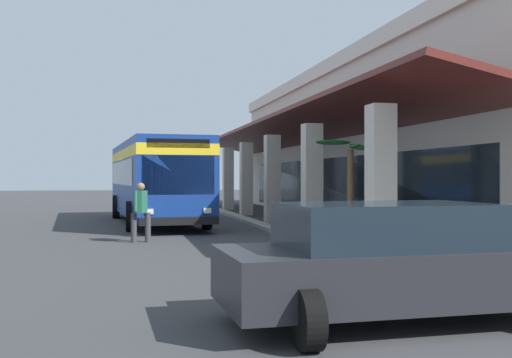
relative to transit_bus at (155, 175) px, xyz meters
name	(u,v)px	position (x,y,z in m)	size (l,w,h in m)	color
ground	(334,218)	(-1.18, 7.84, -1.85)	(120.00, 120.00, 0.00)	#38383A
curb_strip	(240,218)	(-1.32, 3.64, -1.79)	(36.91, 0.50, 0.12)	#9E998E
plaza_building	(445,142)	(-1.32, 13.25, 1.56)	(31.06, 15.29, 6.81)	beige
transit_bus	(155,175)	(0.00, 0.00, 0.00)	(11.38, 3.45, 3.34)	navy
parked_sedan_charcoal	(396,262)	(17.34, 2.07, -1.10)	(2.54, 4.46, 1.47)	#232328
pedestrian	(141,209)	(7.25, -0.73, -0.94)	(0.59, 0.54, 1.63)	#38383D
potted_palm	(350,222)	(9.38, 4.53, -1.23)	(1.79, 1.69, 2.76)	#4C4742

